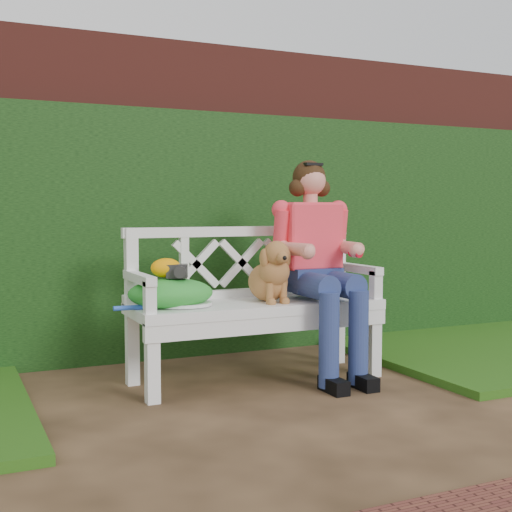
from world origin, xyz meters
name	(u,v)px	position (x,y,z in m)	size (l,w,h in m)	color
ground	(288,423)	(0.00, 0.00, 0.00)	(60.00, 60.00, 0.00)	black
brick_wall	(168,199)	(0.00, 1.90, 1.10)	(10.00, 0.30, 2.20)	maroon
ivy_hedge	(178,235)	(0.00, 1.68, 0.85)	(10.00, 0.18, 1.70)	#245619
garden_bench	(256,341)	(0.20, 0.81, 0.24)	(1.58, 0.60, 0.48)	white
seated_woman	(313,273)	(0.58, 0.79, 0.63)	(0.54, 0.71, 1.27)	#CF2A4A
dog	(270,271)	(0.27, 0.76, 0.67)	(0.25, 0.34, 0.37)	brown
tennis_racket	(181,305)	(-0.28, 0.77, 0.49)	(0.59, 0.25, 0.03)	silver
green_bag	(171,292)	(-0.33, 0.80, 0.56)	(0.48, 0.37, 0.16)	#1F6E12
camera_item	(177,271)	(-0.30, 0.77, 0.68)	(0.11, 0.09, 0.08)	#282828
baseball_glove	(166,268)	(-0.35, 0.81, 0.70)	(0.17, 0.13, 0.11)	#F49502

